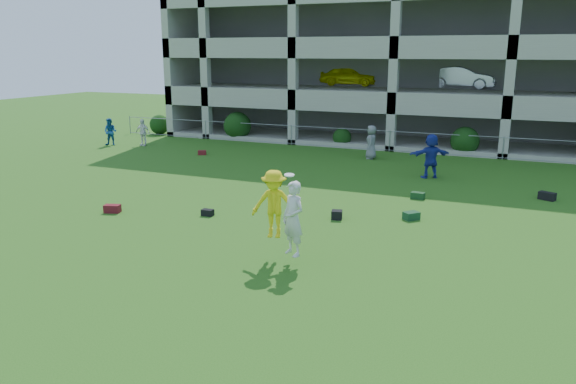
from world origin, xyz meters
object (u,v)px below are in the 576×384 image
at_px(frisbee_contest, 280,208).
at_px(parking_garage, 423,43).
at_px(bystander_a, 110,132).
at_px(bystander_c, 371,142).
at_px(bystander_b, 143,132).
at_px(bystander_d, 431,156).
at_px(crate_d, 337,215).

height_order(frisbee_contest, parking_garage, parking_garage).
bearing_deg(bystander_a, bystander_c, -8.85).
relative_size(bystander_b, bystander_d, 0.81).
relative_size(bystander_a, frisbee_contest, 0.75).
relative_size(bystander_d, crate_d, 5.66).
height_order(bystander_a, crate_d, bystander_a).
distance_m(frisbee_contest, parking_garage, 27.03).
bearing_deg(crate_d, bystander_a, 151.91).
relative_size(bystander_c, crate_d, 5.03).
bearing_deg(frisbee_contest, bystander_d, 80.32).
xyz_separation_m(bystander_a, parking_garage, (15.90, 13.14, 5.21)).
distance_m(bystander_b, frisbee_contest, 20.81).
relative_size(bystander_b, parking_garage, 0.05).
xyz_separation_m(bystander_a, bystander_d, (19.13, -1.51, 0.18)).
distance_m(bystander_b, bystander_c, 13.73).
height_order(bystander_b, crate_d, bystander_b).
distance_m(bystander_c, parking_garage, 12.37).
relative_size(bystander_b, crate_d, 4.56).
height_order(bystander_a, frisbee_contest, frisbee_contest).
relative_size(bystander_d, parking_garage, 0.07).
xyz_separation_m(bystander_d, parking_garage, (-3.22, 14.66, 5.02)).
bearing_deg(crate_d, bystander_b, 147.36).
bearing_deg(bystander_b, bystander_d, -10.47).
distance_m(bystander_c, crate_d, 11.31).
height_order(bystander_b, bystander_c, bystander_c).
bearing_deg(crate_d, bystander_d, 76.79).
xyz_separation_m(bystander_b, bystander_d, (17.29, -2.18, 0.19)).
distance_m(crate_d, parking_garage, 23.18).
bearing_deg(bystander_d, bystander_a, -36.64).
xyz_separation_m(bystander_a, frisbee_contest, (17.09, -13.47, 0.64)).
height_order(bystander_d, frisbee_contest, frisbee_contest).
distance_m(bystander_b, parking_garage, 19.51).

